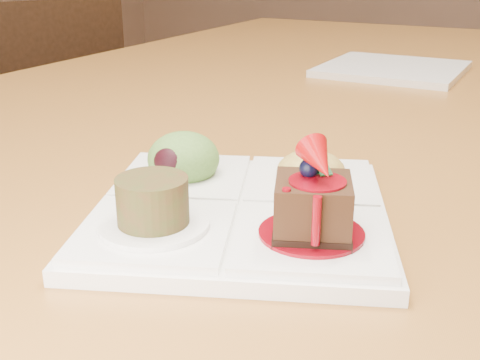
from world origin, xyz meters
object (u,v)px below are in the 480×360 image
at_px(second_plate, 393,69).
at_px(dining_table, 302,126).
at_px(chair_left, 82,147).
at_px(sampler_plate, 238,198).

bearing_deg(second_plate, dining_table, -119.59).
bearing_deg(second_plate, chair_left, 175.58).
height_order(chair_left, second_plate, chair_left).
bearing_deg(sampler_plate, second_plate, 72.56).
xyz_separation_m(chair_left, sampler_plate, (0.84, -0.74, 0.29)).
relative_size(sampler_plate, second_plate, 1.27).
relative_size(chair_left, second_plate, 3.62).
xyz_separation_m(dining_table, second_plate, (0.10, 0.17, 0.07)).
bearing_deg(dining_table, sampler_plate, -73.94).
distance_m(chair_left, second_plate, 0.85).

